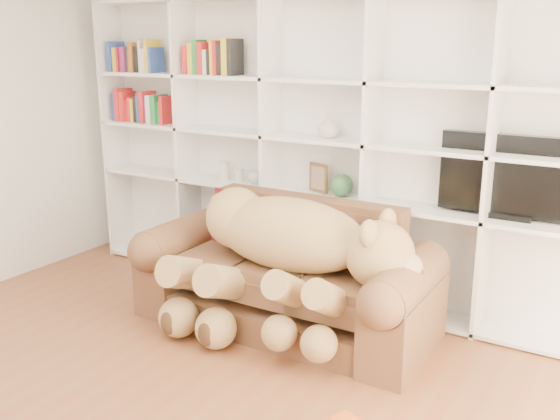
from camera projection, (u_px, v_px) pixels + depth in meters
The scene contains 12 objects.
wall_back at pixel (331, 130), 5.01m from camera, with size 5.00×0.02×2.70m, color white.
bookshelf at pixel (296, 135), 5.03m from camera, with size 4.43×0.35×2.40m.
sofa at pixel (287, 281), 4.56m from camera, with size 2.15×0.93×0.90m.
teddy_bear at pixel (284, 251), 4.29m from camera, with size 1.73×0.92×1.00m.
throw_pillow at pixel (233, 220), 4.89m from camera, with size 0.44×0.14×0.44m, color maroon.
tv at pixel (512, 178), 4.22m from camera, with size 0.97×0.18×0.57m.
picture_frame at pixel (319, 178), 4.94m from camera, with size 0.18×0.03×0.23m, color brown.
green_vase at pixel (342, 185), 4.85m from camera, with size 0.18×0.18×0.18m, color #305E39.
figurine_tall at pixel (224, 171), 5.41m from camera, with size 0.08×0.08×0.17m, color beige.
figurine_short at pixel (240, 175), 5.34m from camera, with size 0.07×0.07×0.12m, color beige.
snow_globe at pixel (255, 177), 5.26m from camera, with size 0.12×0.12×0.12m, color silver.
shelf_vase at pixel (328, 126), 4.79m from camera, with size 0.17×0.17×0.18m, color beige.
Camera 1 is at (2.24, -1.99, 2.04)m, focal length 40.00 mm.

